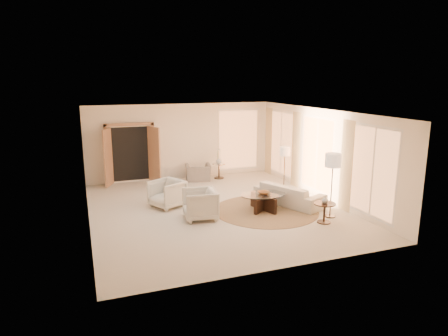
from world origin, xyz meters
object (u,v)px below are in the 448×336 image
object	(u,v)px
armchair_right	(200,203)
armchair_left	(167,192)
floor_lamp_near	(285,153)
end_vase	(325,200)
coffee_table	(263,200)
sofa	(289,194)
floor_lamp_far	(333,163)
bowl	(264,193)
side_table	(219,169)
end_table	(324,209)
accent_chair	(198,170)
side_vase	(219,161)

from	to	relation	value
armchair_right	armchair_left	bearing A→B (deg)	-147.70
floor_lamp_near	end_vase	size ratio (longest dim) A/B	7.90
coffee_table	sofa	bearing A→B (deg)	16.21
floor_lamp_far	coffee_table	bearing A→B (deg)	143.36
bowl	end_vase	xyz separation A→B (m)	(1.07, -1.45, 0.10)
side_table	floor_lamp_far	world-z (taller)	floor_lamp_far
floor_lamp_near	floor_lamp_far	distance (m)	2.99
armchair_right	floor_lamp_far	xyz separation A→B (m)	(3.38, -1.08, 1.06)
coffee_table	floor_lamp_far	distance (m)	2.21
bowl	side_table	bearing A→B (deg)	89.14
end_vase	coffee_table	bearing A→B (deg)	126.53
sofa	end_table	bearing A→B (deg)	158.45
sofa	accent_chair	size ratio (longest dim) A/B	2.35
sofa	end_vase	bearing A→B (deg)	158.45
bowl	sofa	bearing A→B (deg)	16.21
end_vase	floor_lamp_far	bearing A→B (deg)	38.95
sofa	side_table	xyz separation A→B (m)	(-0.93, 3.73, 0.03)
armchair_left	floor_lamp_far	xyz separation A→B (m)	(4.01, -2.38, 1.06)
floor_lamp_far	bowl	world-z (taller)	floor_lamp_far
side_table	side_vase	bearing A→B (deg)	-116.57
sofa	coffee_table	size ratio (longest dim) A/B	1.29
coffee_table	side_vase	xyz separation A→B (m)	(0.06, 4.01, 0.38)
armchair_left	side_vase	world-z (taller)	armchair_left
floor_lamp_far	bowl	distance (m)	2.10
floor_lamp_near	bowl	bearing A→B (deg)	-131.87
coffee_table	floor_lamp_far	world-z (taller)	floor_lamp_far
accent_chair	floor_lamp_near	size ratio (longest dim) A/B	0.62
sofa	coffee_table	distance (m)	1.03
accent_chair	end_table	xyz separation A→B (m)	(1.84, -5.43, -0.03)
accent_chair	coffee_table	world-z (taller)	accent_chair
armchair_right	side_vase	distance (m)	4.49
armchair_right	bowl	bearing A→B (deg)	97.51
accent_chair	side_vase	xyz separation A→B (m)	(0.83, 0.03, 0.29)
end_table	side_table	bearing A→B (deg)	100.49
armchair_left	accent_chair	xyz separation A→B (m)	(1.75, 2.71, -0.04)
accent_chair	floor_lamp_near	distance (m)	3.34
side_table	bowl	world-z (taller)	side_table
armchair_left	armchair_right	world-z (taller)	armchair_right
accent_chair	side_vase	size ratio (longest dim) A/B	3.81
sofa	armchair_left	distance (m)	3.64
sofa	bowl	xyz separation A→B (m)	(-0.99, -0.29, 0.21)
coffee_table	bowl	xyz separation A→B (m)	(0.00, 0.00, 0.22)
sofa	end_table	distance (m)	1.74
armchair_left	floor_lamp_far	size ratio (longest dim) A/B	0.50
armchair_left	coffee_table	distance (m)	2.82
coffee_table	side_vase	size ratio (longest dim) A/B	6.96
floor_lamp_far	side_vase	world-z (taller)	floor_lamp_far
sofa	end_vase	size ratio (longest dim) A/B	11.56
armchair_left	floor_lamp_near	distance (m)	4.30
sofa	armchair_left	xyz separation A→B (m)	(-3.50, 0.99, 0.13)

